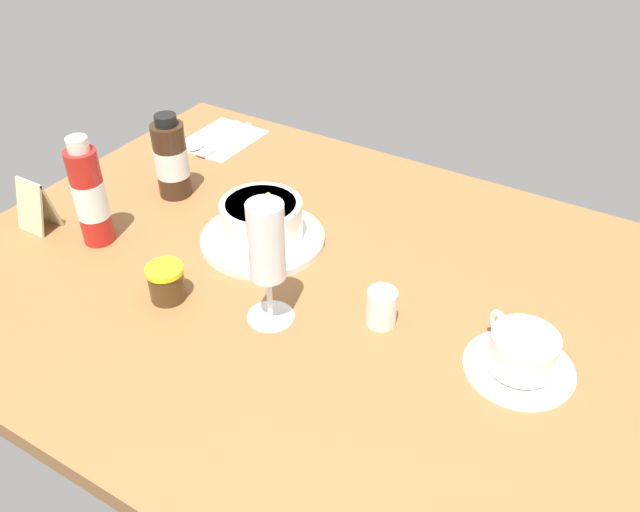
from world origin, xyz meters
TOP-DOWN VIEW (x-y plane):
  - ground_plane at (0.00, 0.00)cm, footprint 110.00×84.00cm
  - porridge_bowl at (11.43, -4.45)cm, footprint 20.05×20.05cm
  - cutlery_setting at (39.75, -29.37)cm, footprint 12.92×16.72cm
  - coffee_cup at (-32.88, 1.55)cm, footprint 14.22×14.22cm
  - creamer_jug at (-13.65, 2.78)cm, footprint 4.45×4.88cm
  - wine_glass at (-0.05, 9.84)cm, footprint 6.72×6.72cm
  - jam_jar at (15.17, 13.99)cm, footprint 5.44×5.44cm
  - sauce_bottle_brown at (33.52, -8.73)cm, footprint 5.90×5.90cm
  - sauce_bottle_red at (34.52, 8.78)cm, footprint 5.06×5.06cm
  - menu_card at (45.68, 11.22)cm, footprint 5.85×4.59cm

SIDE VIEW (x-z plane):
  - ground_plane at x=0.00cm, z-range -3.00..0.00cm
  - cutlery_setting at x=39.75cm, z-range -0.18..0.72cm
  - coffee_cup at x=-32.88cm, z-range -0.24..5.50cm
  - jam_jar at x=15.17cm, z-range 0.03..5.48cm
  - creamer_jug at x=-13.65cm, z-range -0.15..5.78cm
  - porridge_bowl at x=11.43cm, z-range -0.51..7.65cm
  - menu_card at x=45.68cm, z-range -0.05..8.87cm
  - sauce_bottle_brown at x=33.52cm, z-range -0.68..14.57cm
  - sauce_bottle_red at x=34.52cm, z-range -0.81..17.53cm
  - wine_glass at x=-0.05cm, z-range 2.60..21.30cm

